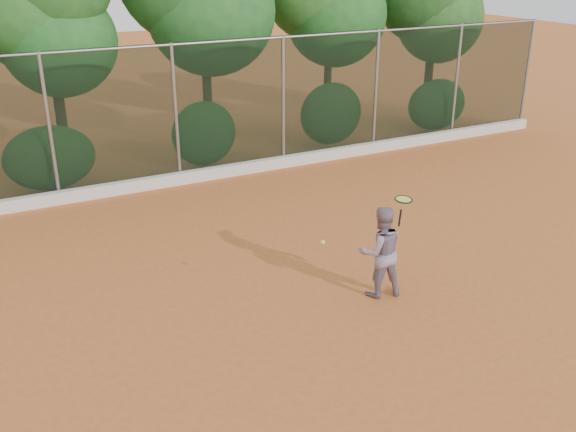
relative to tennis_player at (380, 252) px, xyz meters
name	(u,v)px	position (x,y,z in m)	size (l,w,h in m)	color
ground	(315,304)	(-1.14, 0.20, -0.81)	(80.00, 80.00, 0.00)	#BA622C
concrete_curb	(182,178)	(-1.14, 7.02, -0.66)	(24.00, 0.20, 0.30)	beige
tennis_player	(380,252)	(0.00, 0.00, 0.00)	(0.79, 0.62, 1.63)	gray
chainlink_fence	(176,111)	(-1.14, 7.20, 1.04)	(24.09, 0.09, 3.50)	black
tennis_racket	(403,202)	(0.26, -0.18, 0.93)	(0.32, 0.33, 0.53)	black
tennis_ball_in_flight	(323,242)	(-1.31, -0.29, 0.58)	(0.07, 0.07, 0.07)	#E1F337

